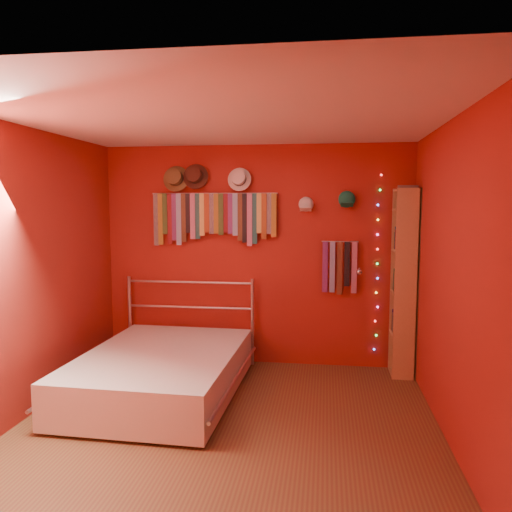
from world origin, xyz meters
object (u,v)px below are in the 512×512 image
at_px(tie_rack, 213,215).
at_px(reading_lamp, 359,272).
at_px(bed, 161,372).
at_px(bookshelf, 408,282).

height_order(tie_rack, reading_lamp, tie_rack).
bearing_deg(bed, tie_rack, 77.49).
distance_m(tie_rack, reading_lamp, 1.75).
bearing_deg(tie_rack, bed, -104.17).
distance_m(reading_lamp, bookshelf, 0.52).
bearing_deg(bookshelf, tie_rack, 175.86).
bearing_deg(tie_rack, reading_lamp, -4.95).
relative_size(bookshelf, bed, 0.96).
height_order(tie_rack, bed, tie_rack).
xyz_separation_m(tie_rack, reading_lamp, (1.64, -0.14, -0.60)).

